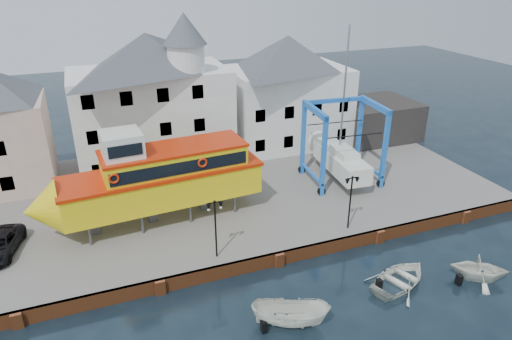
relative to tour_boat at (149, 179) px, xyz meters
name	(u,v)px	position (x,y,z in m)	size (l,w,h in m)	color
ground	(279,266)	(7.18, -7.36, -4.44)	(140.00, 140.00, 0.00)	black
hardstanding	(229,190)	(7.18, 3.64, -3.94)	(44.00, 22.00, 1.00)	slate
quay_wall	(279,259)	(7.18, -7.25, -3.94)	(44.00, 0.47, 1.00)	brown
building_white_main	(152,98)	(2.31, 11.04, 2.91)	(14.00, 8.30, 14.00)	silver
building_white_right	(287,91)	(16.18, 11.64, 2.16)	(12.00, 8.00, 11.20)	silver
shed_dark	(376,119)	(26.18, 9.64, -1.44)	(8.00, 7.00, 4.00)	black
lamp_post_left	(215,215)	(3.18, -6.16, -0.26)	(1.12, 0.32, 4.20)	black
lamp_post_right	(351,189)	(13.18, -6.16, -0.26)	(1.12, 0.32, 4.20)	black
tour_boat	(149,179)	(0.00, 0.00, 0.00)	(16.98, 5.21, 7.29)	#59595E
travel_lift	(338,153)	(16.87, 1.97, -1.21)	(6.62, 8.98, 13.31)	blue
motorboat_a	(290,325)	(5.56, -12.65, -4.44)	(1.67, 4.43, 1.71)	silver
motorboat_b	(399,284)	(13.65, -11.84, -4.44)	(3.37, 4.72, 0.98)	silver
motorboat_c	(477,279)	(18.68, -13.26, -4.44)	(3.11, 3.61, 1.90)	silver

